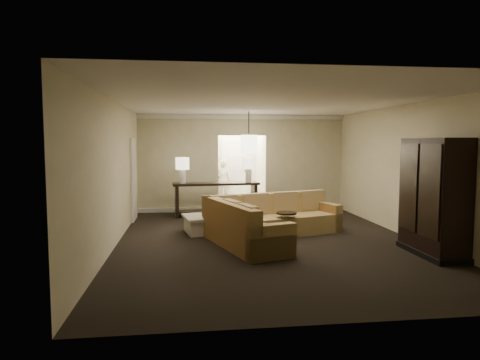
{
  "coord_description": "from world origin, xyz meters",
  "views": [
    {
      "loc": [
        -1.63,
        -8.38,
        1.99
      ],
      "look_at": [
        -0.42,
        1.2,
        1.15
      ],
      "focal_mm": 32.0,
      "sensor_mm": 36.0,
      "label": 1
    }
  ],
  "objects": [
    {
      "name": "person",
      "position": [
        -0.42,
        5.6,
        0.81
      ],
      "size": [
        0.64,
        0.49,
        1.61
      ],
      "primitive_type": "imported",
      "rotation": [
        0.0,
        0.0,
        2.96
      ],
      "color": "beige",
      "rests_on": "ground"
    },
    {
      "name": "sectional_sofa",
      "position": [
        0.02,
        0.19,
        0.35
      ],
      "size": [
        3.12,
        3.06,
        0.89
      ],
      "rotation": [
        0.0,
        0.0,
        0.3
      ],
      "color": "brown",
      "rests_on": "ground"
    },
    {
      "name": "baseboard",
      "position": [
        0.0,
        3.95,
        0.06
      ],
      "size": [
        6.0,
        0.1,
        0.12
      ],
      "primitive_type": "cube",
      "color": "silver",
      "rests_on": "ground"
    },
    {
      "name": "wall_front",
      "position": [
        0.0,
        -4.0,
        1.4
      ],
      "size": [
        6.0,
        0.04,
        2.8
      ],
      "primitive_type": "cube",
      "color": "beige",
      "rests_on": "ground"
    },
    {
      "name": "ceiling",
      "position": [
        0.0,
        0.0,
        2.8
      ],
      "size": [
        6.0,
        8.0,
        0.02
      ],
      "primitive_type": "cube",
      "color": "white",
      "rests_on": "wall_back"
    },
    {
      "name": "foyer",
      "position": [
        0.0,
        5.34,
        1.3
      ],
      "size": [
        1.44,
        2.02,
        2.8
      ],
      "color": "white",
      "rests_on": "ground"
    },
    {
      "name": "crown_molding",
      "position": [
        0.0,
        3.95,
        2.73
      ],
      "size": [
        6.0,
        0.1,
        0.12
      ],
      "primitive_type": "cube",
      "color": "silver",
      "rests_on": "wall_back"
    },
    {
      "name": "wall_left",
      "position": [
        -3.0,
        0.0,
        1.4
      ],
      "size": [
        0.04,
        8.0,
        2.8
      ],
      "primitive_type": "cube",
      "color": "beige",
      "rests_on": "ground"
    },
    {
      "name": "wall_back",
      "position": [
        0.0,
        4.0,
        1.4
      ],
      "size": [
        6.0,
        0.04,
        2.8
      ],
      "primitive_type": "cube",
      "color": "beige",
      "rests_on": "ground"
    },
    {
      "name": "drink_table",
      "position": [
        0.45,
        0.32,
        0.38
      ],
      "size": [
        0.43,
        0.43,
        0.53
      ],
      "rotation": [
        0.0,
        0.0,
        -0.04
      ],
      "color": "black",
      "rests_on": "ground"
    },
    {
      "name": "coffee_table",
      "position": [
        -1.21,
        1.0,
        0.19
      ],
      "size": [
        1.09,
        1.09,
        0.4
      ],
      "rotation": [
        0.0,
        0.0,
        0.17
      ],
      "color": "silver",
      "rests_on": "ground"
    },
    {
      "name": "pendant_light",
      "position": [
        0.0,
        2.7,
        1.95
      ],
      "size": [
        0.38,
        0.38,
        1.09
      ],
      "color": "black",
      "rests_on": "ceiling"
    },
    {
      "name": "side_door",
      "position": [
        -2.97,
        2.8,
        1.05
      ],
      "size": [
        0.05,
        0.9,
        2.1
      ],
      "primitive_type": "cube",
      "color": "white",
      "rests_on": "ground"
    },
    {
      "name": "ground",
      "position": [
        0.0,
        0.0,
        0.0
      ],
      "size": [
        8.0,
        8.0,
        0.0
      ],
      "primitive_type": "plane",
      "color": "black",
      "rests_on": "ground"
    },
    {
      "name": "console_table",
      "position": [
        -0.83,
        3.2,
        0.54
      ],
      "size": [
        2.38,
        0.7,
        0.91
      ],
      "rotation": [
        0.0,
        0.0,
        0.07
      ],
      "color": "black",
      "rests_on": "ground"
    },
    {
      "name": "table_lamp_left",
      "position": [
        -1.73,
        3.13,
        1.37
      ],
      "size": [
        0.36,
        0.36,
        0.69
      ],
      "color": "silver",
      "rests_on": "console_table"
    },
    {
      "name": "wall_right",
      "position": [
        3.0,
        0.0,
        1.4
      ],
      "size": [
        0.04,
        8.0,
        2.8
      ],
      "primitive_type": "cube",
      "color": "beige",
      "rests_on": "ground"
    },
    {
      "name": "table_lamp_right",
      "position": [
        0.08,
        3.27,
        1.37
      ],
      "size": [
        0.36,
        0.36,
        0.69
      ],
      "color": "silver",
      "rests_on": "console_table"
    },
    {
      "name": "armoire",
      "position": [
        2.69,
        -1.39,
        0.99
      ],
      "size": [
        0.62,
        1.44,
        2.07
      ],
      "color": "black",
      "rests_on": "ground"
    }
  ]
}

